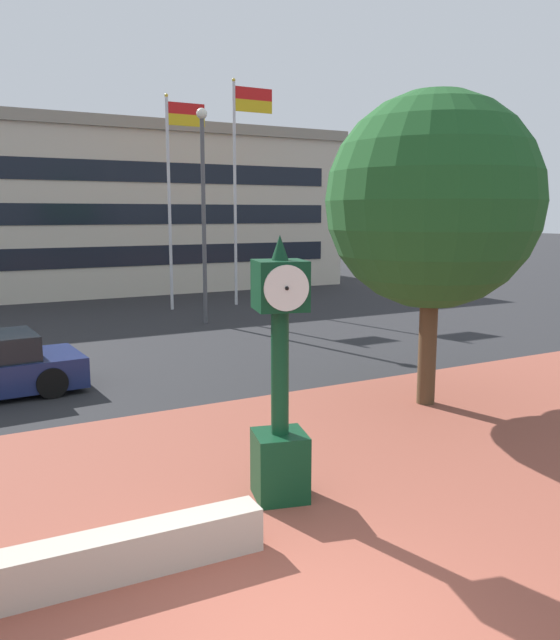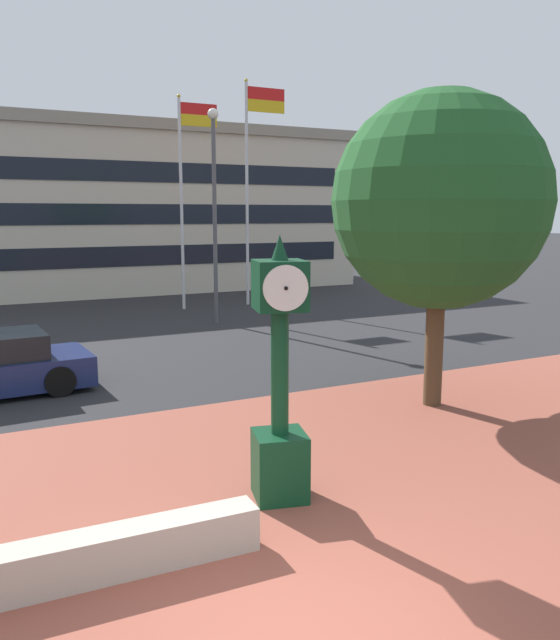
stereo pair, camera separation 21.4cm
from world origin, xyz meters
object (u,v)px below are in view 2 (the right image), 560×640
at_px(flagpole_secondary, 251,173).
at_px(street_lamp_post, 214,196).
at_px(street_clock, 280,390).
at_px(civic_building, 81,209).
at_px(flagpole_primary, 185,186).
at_px(plaza_tree, 444,206).

xyz_separation_m(flagpole_secondary, street_lamp_post, (-3.01, -3.64, -1.02)).
relative_size(street_clock, civic_building, 0.14).
distance_m(street_clock, flagpole_secondary, 18.81).
xyz_separation_m(street_clock, flagpole_secondary, (7.27, 16.91, 3.87)).
bearing_deg(flagpole_secondary, flagpole_primary, 180.00).
bearing_deg(street_lamp_post, street_clock, -107.79).
relative_size(plaza_tree, street_lamp_post, 0.84).
relative_size(flagpole_primary, civic_building, 0.32).
bearing_deg(plaza_tree, flagpole_secondary, 80.35).
height_order(flagpole_primary, civic_building, flagpole_primary).
distance_m(flagpole_secondary, civic_building, 12.83).
xyz_separation_m(flagpole_primary, flagpole_secondary, (2.82, 0.00, 0.56)).
bearing_deg(street_clock, street_lamp_post, 86.58).
relative_size(street_clock, flagpole_secondary, 0.39).
bearing_deg(plaza_tree, civic_building, 94.92).
xyz_separation_m(street_clock, street_lamp_post, (4.26, 13.27, 2.85)).
relative_size(street_clock, plaza_tree, 0.58).
height_order(flagpole_secondary, civic_building, flagpole_secondary).
distance_m(civic_building, street_lamp_post, 15.59).
xyz_separation_m(street_clock, civic_building, (2.56, 28.77, 2.49)).
height_order(plaza_tree, flagpole_primary, flagpole_primary).
relative_size(street_clock, street_lamp_post, 0.49).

